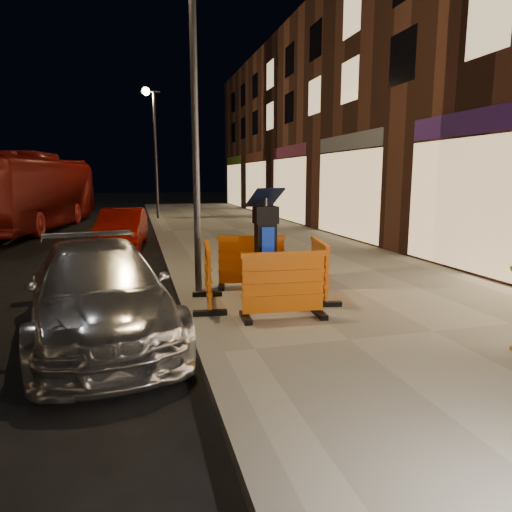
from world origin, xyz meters
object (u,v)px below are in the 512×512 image
object	(u,v)px
barrier_back	(251,262)
barrier_kerbside	(208,275)
car_silver	(102,335)
car_red	(123,247)
barrier_bldgside	(319,269)
bus_doubledecker	(34,229)
parking_kiosk	(265,249)
barrier_front	(283,285)

from	to	relation	value
barrier_back	barrier_kerbside	distance (m)	1.34
car_silver	car_red	bearing A→B (deg)	80.89
barrier_back	car_silver	size ratio (longest dim) A/B	0.29
barrier_bldgside	bus_doubledecker	size ratio (longest dim) A/B	0.11
parking_kiosk	bus_doubledecker	distance (m)	15.06
car_red	bus_doubledecker	size ratio (longest dim) A/B	0.33
barrier_kerbside	bus_doubledecker	world-z (taller)	bus_doubledecker
car_red	bus_doubledecker	distance (m)	7.02
parking_kiosk	bus_doubledecker	size ratio (longest dim) A/B	0.16
parking_kiosk	car_silver	bearing A→B (deg)	-157.57
car_silver	barrier_front	bearing A→B (deg)	-15.70
parking_kiosk	car_red	bearing A→B (deg)	116.22
barrier_back	car_silver	bearing A→B (deg)	-136.65
barrier_front	barrier_kerbside	distance (m)	1.34
barrier_kerbside	car_silver	distance (m)	1.83
car_silver	bus_doubledecker	world-z (taller)	bus_doubledecker
barrier_back	bus_doubledecker	distance (m)	14.18
car_silver	parking_kiosk	bearing A→B (deg)	5.33
barrier_front	barrier_kerbside	xyz separation A→B (m)	(-0.95, 0.95, 0.00)
car_silver	barrier_back	bearing A→B (deg)	23.26
barrier_bldgside	barrier_back	bearing A→B (deg)	55.63
barrier_bldgside	barrier_front	bearing A→B (deg)	145.63
parking_kiosk	barrier_back	bearing A→B (deg)	98.63
barrier_back	bus_doubledecker	size ratio (longest dim) A/B	0.11
parking_kiosk	bus_doubledecker	world-z (taller)	parking_kiosk
barrier_front	barrier_kerbside	world-z (taller)	same
barrier_front	car_red	bearing A→B (deg)	109.40
parking_kiosk	barrier_kerbside	size ratio (longest dim) A/B	1.40
parking_kiosk	barrier_front	distance (m)	1.03
car_silver	barrier_bldgside	bearing A→B (deg)	1.68
barrier_bldgside	bus_doubledecker	distance (m)	15.45
barrier_kerbside	barrier_bldgside	world-z (taller)	same
barrier_bldgside	car_silver	size ratio (longest dim) A/B	0.29
car_silver	car_red	world-z (taller)	car_silver
barrier_front	car_silver	world-z (taller)	barrier_front
barrier_front	car_silver	distance (m)	2.65
barrier_kerbside	barrier_back	bearing A→B (deg)	-38.37
barrier_back	car_red	world-z (taller)	barrier_back
barrier_front	barrier_back	size ratio (longest dim) A/B	1.00
barrier_front	barrier_bldgside	world-z (taller)	same
barrier_back	barrier_front	bearing A→B (deg)	-78.37
barrier_kerbside	barrier_bldgside	size ratio (longest dim) A/B	1.00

